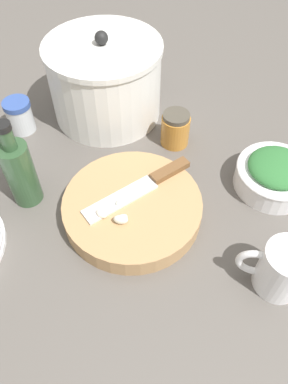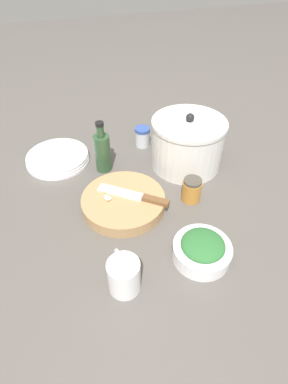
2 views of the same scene
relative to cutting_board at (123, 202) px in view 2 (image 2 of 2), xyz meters
name	(u,v)px [view 2 (image 2 of 2)]	position (x,y,z in m)	size (l,w,h in m)	color
ground_plane	(140,206)	(0.02, 0.05, -0.02)	(5.00, 5.00, 0.00)	#56514C
cutting_board	(123,202)	(0.00, 0.00, 0.00)	(0.26, 0.26, 0.04)	tan
chef_knife	(137,196)	(0.01, 0.04, 0.02)	(0.17, 0.20, 0.01)	brown
garlic_cloves	(108,195)	(-0.01, -0.04, 0.03)	(0.06, 0.06, 0.02)	#F1E0C9
herb_bowl	(202,249)	(0.25, 0.14, 0.01)	(0.15, 0.15, 0.07)	white
spice_jar	(142,137)	(-0.31, 0.16, 0.02)	(0.06, 0.06, 0.08)	silver
coffee_mug	(124,275)	(0.26, -0.07, 0.03)	(0.11, 0.08, 0.09)	white
plate_stack	(58,158)	(-0.31, -0.17, 0.00)	(0.23, 0.23, 0.03)	white
honey_jar	(192,190)	(0.03, 0.21, 0.02)	(0.06, 0.06, 0.08)	#BC7A2D
oil_bottle	(103,151)	(-0.21, -0.01, 0.05)	(0.06, 0.06, 0.19)	#2D4C2D
stock_pot	(187,144)	(-0.14, 0.27, 0.07)	(0.25, 0.25, 0.20)	silver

